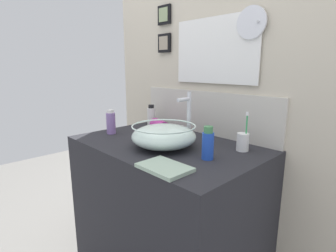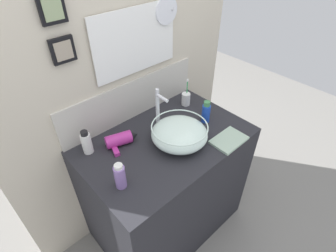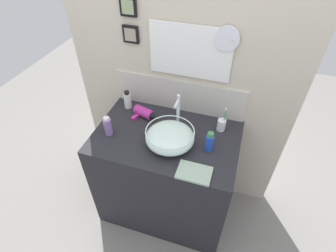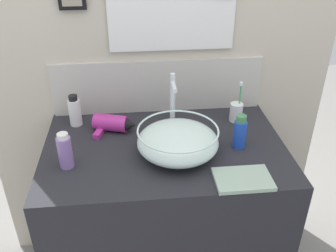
{
  "view_description": "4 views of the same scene",
  "coord_description": "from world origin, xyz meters",
  "px_view_note": "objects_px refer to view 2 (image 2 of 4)",
  "views": [
    {
      "loc": [
        1.01,
        -0.95,
        1.31
      ],
      "look_at": [
        0.01,
        0.0,
        1.0
      ],
      "focal_mm": 28.0,
      "sensor_mm": 36.0,
      "label": 1
    },
    {
      "loc": [
        -0.79,
        -0.88,
        1.96
      ],
      "look_at": [
        0.01,
        0.0,
        1.0
      ],
      "focal_mm": 28.0,
      "sensor_mm": 36.0,
      "label": 2
    },
    {
      "loc": [
        0.43,
        -1.28,
        2.2
      ],
      "look_at": [
        0.01,
        0.0,
        1.0
      ],
      "focal_mm": 28.0,
      "sensor_mm": 36.0,
      "label": 3
    },
    {
      "loc": [
        -0.12,
        -1.34,
        1.79
      ],
      "look_at": [
        0.01,
        0.0,
        1.0
      ],
      "focal_mm": 40.0,
      "sensor_mm": 36.0,
      "label": 4
    }
  ],
  "objects_px": {
    "glass_bowl_sink": "(179,133)",
    "faucet": "(158,107)",
    "hair_drier": "(121,139)",
    "shampoo_bottle": "(206,112)",
    "hand_towel": "(229,140)",
    "lotion_bottle": "(120,176)",
    "toothbrush_cup": "(186,99)",
    "soap_dispenser": "(87,143)"
  },
  "relations": [
    {
      "from": "lotion_bottle",
      "to": "hand_towel",
      "type": "height_order",
      "value": "lotion_bottle"
    },
    {
      "from": "glass_bowl_sink",
      "to": "faucet",
      "type": "xyz_separation_m",
      "value": [
        -0.0,
        0.18,
        0.09
      ]
    },
    {
      "from": "toothbrush_cup",
      "to": "lotion_bottle",
      "type": "bearing_deg",
      "value": -159.1
    },
    {
      "from": "glass_bowl_sink",
      "to": "hand_towel",
      "type": "xyz_separation_m",
      "value": [
        0.22,
        -0.2,
        -0.05
      ]
    },
    {
      "from": "soap_dispenser",
      "to": "hand_towel",
      "type": "bearing_deg",
      "value": -36.41
    },
    {
      "from": "soap_dispenser",
      "to": "hair_drier",
      "type": "bearing_deg",
      "value": -23.16
    },
    {
      "from": "toothbrush_cup",
      "to": "soap_dispenser",
      "type": "xyz_separation_m",
      "value": [
        -0.76,
        0.04,
        0.02
      ]
    },
    {
      "from": "glass_bowl_sink",
      "to": "lotion_bottle",
      "type": "relative_size",
      "value": 2.22
    },
    {
      "from": "hair_drier",
      "to": "soap_dispenser",
      "type": "relative_size",
      "value": 1.37
    },
    {
      "from": "soap_dispenser",
      "to": "shampoo_bottle",
      "type": "height_order",
      "value": "shampoo_bottle"
    },
    {
      "from": "faucet",
      "to": "toothbrush_cup",
      "type": "height_order",
      "value": "faucet"
    },
    {
      "from": "lotion_bottle",
      "to": "hair_drier",
      "type": "bearing_deg",
      "value": 55.04
    },
    {
      "from": "lotion_bottle",
      "to": "toothbrush_cup",
      "type": "bearing_deg",
      "value": 20.9
    },
    {
      "from": "toothbrush_cup",
      "to": "shampoo_bottle",
      "type": "height_order",
      "value": "toothbrush_cup"
    },
    {
      "from": "glass_bowl_sink",
      "to": "hair_drier",
      "type": "xyz_separation_m",
      "value": [
        -0.27,
        0.22,
        -0.03
      ]
    },
    {
      "from": "glass_bowl_sink",
      "to": "shampoo_bottle",
      "type": "relative_size",
      "value": 2.19
    },
    {
      "from": "hair_drier",
      "to": "shampoo_bottle",
      "type": "relative_size",
      "value": 1.36
    },
    {
      "from": "hair_drier",
      "to": "hand_towel",
      "type": "distance_m",
      "value": 0.64
    },
    {
      "from": "soap_dispenser",
      "to": "hand_towel",
      "type": "relative_size",
      "value": 0.71
    },
    {
      "from": "hand_towel",
      "to": "shampoo_bottle",
      "type": "bearing_deg",
      "value": 78.99
    },
    {
      "from": "glass_bowl_sink",
      "to": "soap_dispenser",
      "type": "distance_m",
      "value": 0.53
    },
    {
      "from": "faucet",
      "to": "hand_towel",
      "type": "bearing_deg",
      "value": -60.09
    },
    {
      "from": "shampoo_bottle",
      "to": "hand_towel",
      "type": "bearing_deg",
      "value": -101.01
    },
    {
      "from": "faucet",
      "to": "soap_dispenser",
      "type": "height_order",
      "value": "faucet"
    },
    {
      "from": "glass_bowl_sink",
      "to": "hand_towel",
      "type": "relative_size",
      "value": 1.56
    },
    {
      "from": "shampoo_bottle",
      "to": "faucet",
      "type": "bearing_deg",
      "value": 149.18
    },
    {
      "from": "faucet",
      "to": "glass_bowl_sink",
      "type": "bearing_deg",
      "value": -90.0
    },
    {
      "from": "hair_drier",
      "to": "shampoo_bottle",
      "type": "distance_m",
      "value": 0.57
    },
    {
      "from": "toothbrush_cup",
      "to": "shampoo_bottle",
      "type": "xyz_separation_m",
      "value": [
        -0.05,
        -0.22,
        0.02
      ]
    },
    {
      "from": "faucet",
      "to": "hand_towel",
      "type": "distance_m",
      "value": 0.47
    },
    {
      "from": "faucet",
      "to": "soap_dispenser",
      "type": "relative_size",
      "value": 1.85
    },
    {
      "from": "glass_bowl_sink",
      "to": "toothbrush_cup",
      "type": "bearing_deg",
      "value": 38.71
    },
    {
      "from": "toothbrush_cup",
      "to": "hand_towel",
      "type": "bearing_deg",
      "value": -101.23
    },
    {
      "from": "shampoo_bottle",
      "to": "glass_bowl_sink",
      "type": "bearing_deg",
      "value": -174.53
    },
    {
      "from": "soap_dispenser",
      "to": "hand_towel",
      "type": "xyz_separation_m",
      "value": [
        0.67,
        -0.49,
        -0.06
      ]
    },
    {
      "from": "shampoo_bottle",
      "to": "hair_drier",
      "type": "bearing_deg",
      "value": 160.49
    },
    {
      "from": "hair_drier",
      "to": "hand_towel",
      "type": "xyz_separation_m",
      "value": [
        0.49,
        -0.42,
        -0.03
      ]
    },
    {
      "from": "faucet",
      "to": "shampoo_bottle",
      "type": "xyz_separation_m",
      "value": [
        0.27,
        -0.16,
        -0.09
      ]
    },
    {
      "from": "hair_drier",
      "to": "hand_towel",
      "type": "relative_size",
      "value": 0.97
    },
    {
      "from": "hair_drier",
      "to": "hand_towel",
      "type": "bearing_deg",
      "value": -40.34
    },
    {
      "from": "shampoo_bottle",
      "to": "hand_towel",
      "type": "xyz_separation_m",
      "value": [
        -0.04,
        -0.23,
        -0.06
      ]
    },
    {
      "from": "glass_bowl_sink",
      "to": "hair_drier",
      "type": "height_order",
      "value": "glass_bowl_sink"
    }
  ]
}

